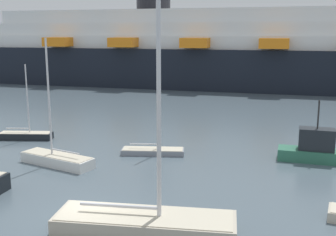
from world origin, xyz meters
TOP-DOWN VIEW (x-y plane):
  - ground_plane at (0.00, 0.00)m, footprint 600.00×600.00m
  - sailboat_0 at (-11.25, 11.21)m, footprint 4.19×2.14m
  - sailboat_1 at (-0.52, 10.35)m, footprint 4.40×2.22m
  - sailboat_2 at (-5.42, 6.31)m, footprint 5.18×2.43m
  - sailboat_5 at (2.96, -0.36)m, footprint 7.75×3.37m
  - fishing_boat_0 at (10.10, 11.99)m, footprint 5.20×1.58m
  - cruise_ship at (4.79, 48.68)m, footprint 104.74×18.88m

SIDE VIEW (x-z plane):
  - ground_plane at x=0.00m, z-range 0.00..0.00m
  - sailboat_1 at x=-0.52m, z-range -2.72..3.29m
  - sailboat_0 at x=-11.25m, z-range -2.55..3.22m
  - sailboat_2 at x=-5.42m, z-range -3.47..4.32m
  - sailboat_5 at x=2.96m, z-range -6.77..8.04m
  - fishing_boat_0 at x=10.10m, z-range -1.20..2.76m
  - cruise_ship at x=4.79m, z-range -3.05..13.54m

